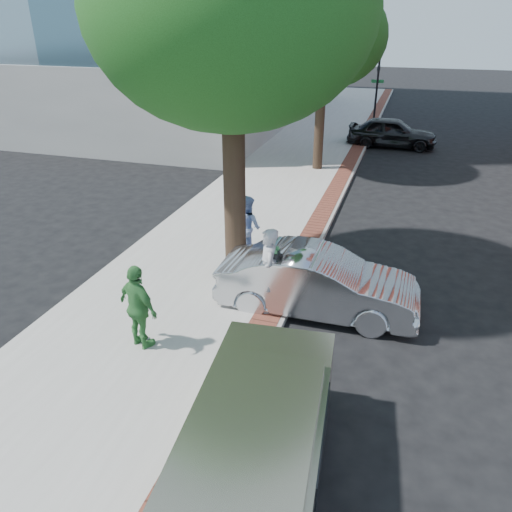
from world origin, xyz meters
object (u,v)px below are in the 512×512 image
at_px(person_gray, 268,271).
at_px(van, 256,449).
at_px(person_green, 139,307).
at_px(person_officer, 247,227).
at_px(parking_meter, 276,266).
at_px(sedan_silver, 318,282).
at_px(bg_car, 392,132).

relative_size(person_gray, van, 0.42).
bearing_deg(person_green, person_officer, -75.90).
xyz_separation_m(parking_meter, person_officer, (-1.42, 2.33, -0.20)).
xyz_separation_m(person_gray, sedan_silver, (1.01, 0.50, -0.38)).
bearing_deg(parking_meter, person_gray, -140.14).
distance_m(parking_meter, sedan_silver, 1.06).
distance_m(person_officer, person_green, 4.54).
xyz_separation_m(person_green, bg_car, (3.58, 18.88, -0.29)).
distance_m(person_officer, van, 7.40).
bearing_deg(person_green, person_gray, -111.33).
distance_m(person_gray, bg_car, 16.92).
bearing_deg(bg_car, parking_meter, 174.76).
height_order(person_green, sedan_silver, person_green).
xyz_separation_m(parking_meter, person_gray, (-0.14, -0.12, -0.09)).
bearing_deg(person_officer, person_green, 112.83).
relative_size(sedan_silver, bg_car, 1.02).
bearing_deg(parking_meter, van, -77.65).
relative_size(person_green, van, 0.38).
xyz_separation_m(sedan_silver, van, (0.15, -5.04, 0.17)).
bearing_deg(van, person_gray, 99.18).
relative_size(person_officer, sedan_silver, 0.39).
relative_size(bg_car, van, 0.95).
relative_size(sedan_silver, van, 0.97).
xyz_separation_m(person_gray, person_officer, (-1.28, 2.45, -0.11)).
distance_m(person_green, van, 4.02).
height_order(parking_meter, person_officer, person_officer).
height_order(person_officer, bg_car, person_officer).
xyz_separation_m(sedan_silver, bg_car, (0.58, 16.34, 0.01)).
xyz_separation_m(parking_meter, sedan_silver, (0.87, 0.39, -0.48)).
relative_size(person_green, bg_car, 0.41).
bearing_deg(person_gray, van, -6.55).
xyz_separation_m(parking_meter, person_green, (-2.13, -2.15, -0.18)).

